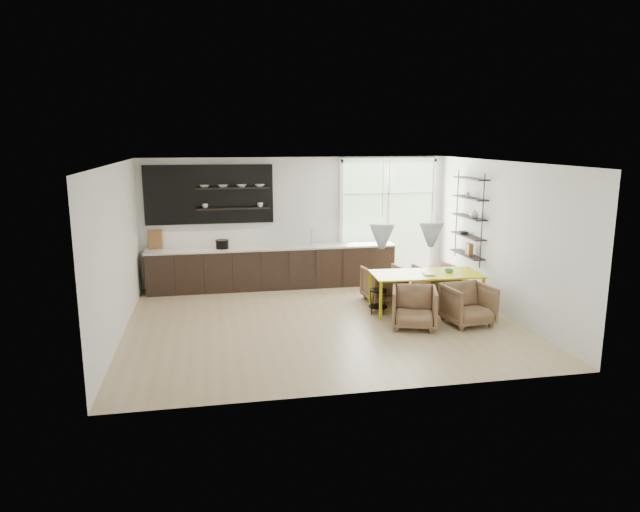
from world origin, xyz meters
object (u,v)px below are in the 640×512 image
Objects in this scene: wire_stool at (378,298)px; armchair_front_left at (414,307)px; armchair_back_right at (436,282)px; dining_table at (426,276)px; armchair_front_right at (468,304)px; armchair_back_left at (384,284)px.

armchair_front_left is at bearing -66.85° from wire_stool.
armchair_back_right is 1.66m from wire_stool.
dining_table is 2.64× the size of armchair_front_right.
armchair_front_left reaches higher than armchair_back_left.
armchair_back_right is 1.00× the size of armchair_front_right.
armchair_front_right reaches higher than armchair_back_left.
armchair_front_left is 1.02m from armchair_front_right.
armchair_front_left is (-1.09, -1.65, -0.00)m from armchair_back_right.
wire_stool is at bearing 57.39° from armchair_back_left.
armchair_front_right is at bearing 113.29° from armchair_back_left.
armchair_back_right reaches higher than armchair_back_left.
armchair_back_right is (0.55, 0.79, -0.34)m from dining_table.
dining_table is 2.67× the size of armchair_back_left.
armchair_back_left is at bearing -13.22° from armchair_back_right.
armchair_front_right reaches higher than wire_stool.
dining_table is 2.67× the size of armchair_front_left.
armchair_back_right is (1.12, -0.06, 0.00)m from armchair_back_left.
dining_table is 1.02m from wire_stool.
armchair_front_right is (0.47, -0.89, -0.34)m from dining_table.
armchair_back_left is (-0.57, 0.84, -0.35)m from dining_table.
wire_stool is (-0.36, -0.79, -0.06)m from armchair_back_left.
armchair_back_right and armchair_front_right have the same top height.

